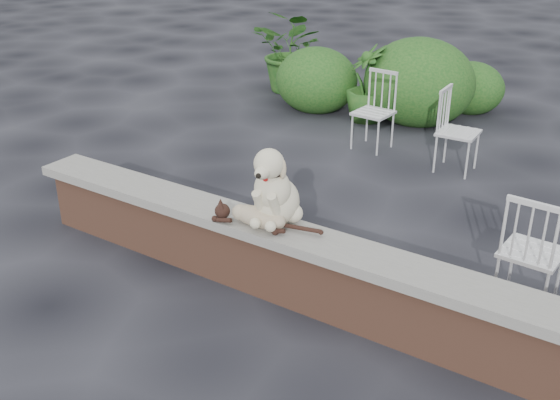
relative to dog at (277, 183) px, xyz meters
The scene contains 11 objects.
ground 1.14m from the dog, ahead, with size 60.00×60.00×0.00m, color black.
brick_wall 0.95m from the dog, ahead, with size 6.00×0.30×0.50m, color brown.
capstone 0.78m from the dog, ahead, with size 6.20×0.40×0.08m, color slate.
dog is the anchor object (origin of this frame).
cat 0.29m from the dog, 118.07° to the right, with size 1.02×0.25×0.17m, color tan, non-canonical shape.
chair_c 1.96m from the dog, 25.70° to the left, with size 0.56×0.56×0.94m, color silver, non-canonical shape.
chair_e 3.16m from the dog, 83.71° to the left, with size 0.56×0.56×0.94m, color silver, non-canonical shape.
chair_b 3.36m from the dog, 103.25° to the left, with size 0.56×0.56×0.94m, color silver, non-canonical shape.
potted_plant_a 5.70m from the dog, 121.28° to the left, with size 1.15×1.00×1.28m, color #134516.
potted_plant_b 4.40m from the dog, 107.42° to the left, with size 0.58×0.58×1.04m, color #134516.
shrubbery 4.72m from the dog, 103.12° to the left, with size 2.95×2.11×1.20m.
Camera 1 is at (1.81, -3.65, 2.87)m, focal length 42.14 mm.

